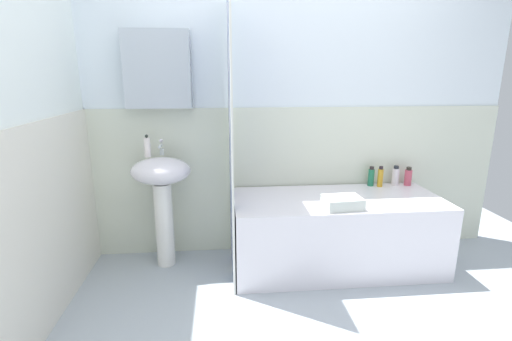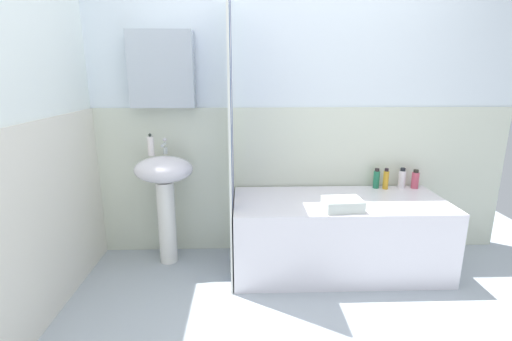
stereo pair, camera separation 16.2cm
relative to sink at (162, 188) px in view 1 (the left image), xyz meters
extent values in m
cube|color=white|center=(0.97, 0.24, 0.57)|extent=(3.60, 0.05, 2.40)
cube|color=silver|center=(0.97, 0.21, -0.03)|extent=(3.60, 0.02, 1.20)
cube|color=silver|center=(0.00, 0.15, 0.86)|extent=(0.48, 0.12, 0.56)
cube|color=white|center=(-0.61, -0.69, 0.57)|extent=(0.05, 1.81, 2.40)
cube|color=silver|center=(-0.57, -0.69, -0.03)|extent=(0.02, 1.81, 1.20)
cylinder|color=white|center=(0.00, 0.00, -0.30)|extent=(0.14, 0.14, 0.66)
ellipsoid|color=white|center=(0.00, 0.00, 0.13)|extent=(0.44, 0.34, 0.20)
cylinder|color=silver|center=(0.00, 0.10, 0.25)|extent=(0.03, 0.03, 0.05)
cylinder|color=silver|center=(0.00, 0.05, 0.31)|extent=(0.02, 0.10, 0.02)
sphere|color=silver|center=(0.00, 0.10, 0.34)|extent=(0.03, 0.03, 0.03)
cylinder|color=white|center=(-0.09, 0.04, 0.30)|extent=(0.05, 0.05, 0.14)
sphere|color=#252E27|center=(-0.09, 0.04, 0.39)|extent=(0.02, 0.02, 0.02)
cube|color=white|center=(1.31, -0.15, -0.35)|extent=(1.56, 0.68, 0.56)
cube|color=white|center=(0.52, -0.42, 0.37)|extent=(0.01, 0.14, 2.00)
cube|color=navy|center=(0.52, -0.28, 0.37)|extent=(0.01, 0.14, 2.00)
cube|color=white|center=(0.52, -0.15, 0.37)|extent=(0.01, 0.14, 2.00)
cube|color=navy|center=(0.52, -0.01, 0.37)|extent=(0.01, 0.14, 2.00)
cube|color=white|center=(0.52, 0.12, 0.37)|extent=(0.01, 0.14, 2.00)
cylinder|color=#CB4F64|center=(1.99, 0.12, -0.01)|extent=(0.06, 0.06, 0.13)
cylinder|color=#2B2820|center=(1.99, 0.12, 0.07)|extent=(0.04, 0.04, 0.02)
cylinder|color=white|center=(1.89, 0.13, 0.00)|extent=(0.06, 0.06, 0.14)
cylinder|color=black|center=(1.89, 0.13, 0.08)|extent=(0.04, 0.04, 0.02)
cylinder|color=gold|center=(1.75, 0.10, 0.00)|extent=(0.04, 0.04, 0.15)
cylinder|color=#291D25|center=(1.75, 0.10, 0.09)|extent=(0.03, 0.03, 0.02)
cylinder|color=#247853|center=(1.68, 0.13, 0.00)|extent=(0.05, 0.05, 0.14)
cylinder|color=#2C2324|center=(1.68, 0.13, 0.08)|extent=(0.03, 0.03, 0.02)
cube|color=silver|center=(1.28, -0.36, -0.03)|extent=(0.27, 0.21, 0.08)
camera|label=1|loc=(0.45, -2.72, 0.83)|focal=26.09mm
camera|label=2|loc=(0.61, -2.73, 0.83)|focal=26.09mm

